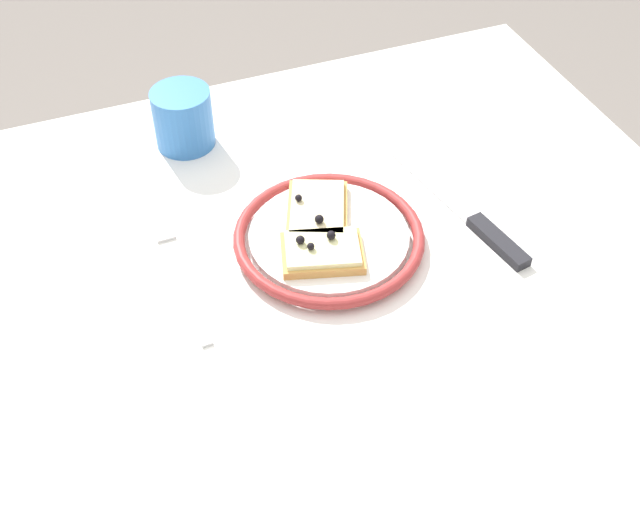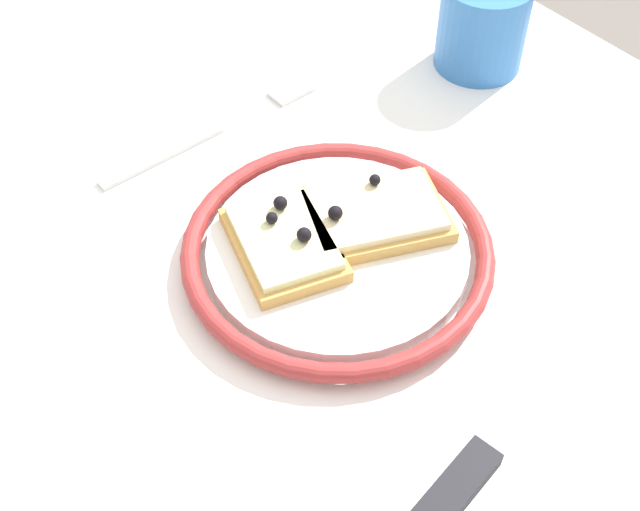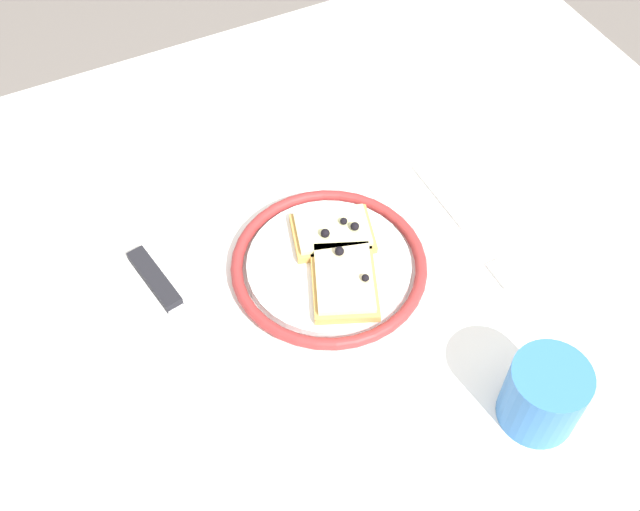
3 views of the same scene
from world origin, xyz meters
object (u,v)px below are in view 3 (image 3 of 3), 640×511
at_px(plate, 329,265).
at_px(cup, 544,395).
at_px(dining_table, 349,271).
at_px(pizza_slice_far, 344,280).
at_px(pizza_slice_near, 333,232).
at_px(fork, 463,224).
at_px(knife, 170,299).

height_order(plate, cup, cup).
relative_size(dining_table, pizza_slice_far, 8.35).
height_order(pizza_slice_near, fork, pizza_slice_near).
distance_m(knife, cup, 0.40).
height_order(knife, cup, cup).
distance_m(plate, fork, 0.17).
bearing_deg(dining_table, pizza_slice_far, 57.51).
distance_m(pizza_slice_far, knife, 0.19).
relative_size(pizza_slice_near, pizza_slice_far, 0.87).
bearing_deg(cup, pizza_slice_far, -64.13).
xyz_separation_m(dining_table, plate, (0.05, 0.05, 0.10)).
xyz_separation_m(dining_table, pizza_slice_far, (0.05, 0.08, 0.12)).
xyz_separation_m(pizza_slice_far, fork, (-0.17, -0.02, -0.02)).
distance_m(knife, fork, 0.35).
bearing_deg(fork, pizza_slice_near, -14.86).
xyz_separation_m(dining_table, pizza_slice_near, (0.03, 0.02, 0.12)).
bearing_deg(cup, plate, -67.05).
xyz_separation_m(plate, fork, (-0.17, 0.01, -0.01)).
xyz_separation_m(dining_table, cup, (-0.05, 0.29, 0.13)).
height_order(knife, fork, knife).
relative_size(pizza_slice_far, knife, 0.49).
bearing_deg(fork, knife, -8.02).
xyz_separation_m(plate, pizza_slice_far, (-0.00, 0.03, 0.01)).
bearing_deg(plate, knife, -12.77).
relative_size(plate, knife, 0.90).
height_order(pizza_slice_far, cup, cup).
xyz_separation_m(knife, cup, (-0.28, 0.28, 0.03)).
bearing_deg(pizza_slice_near, pizza_slice_far, 73.53).
relative_size(pizza_slice_near, knife, 0.43).
relative_size(plate, pizza_slice_far, 1.83).
bearing_deg(pizza_slice_far, pizza_slice_near, -106.47).
height_order(pizza_slice_near, knife, pizza_slice_near).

